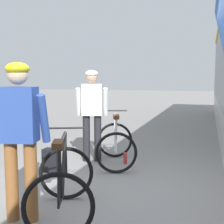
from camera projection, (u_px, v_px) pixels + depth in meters
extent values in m
plane|color=gray|center=(120.00, 196.00, 3.88)|extent=(80.00, 80.00, 0.00)
cylinder|color=#232328|center=(86.00, 138.00, 5.52)|extent=(0.14, 0.14, 0.90)
cylinder|color=#232328|center=(98.00, 138.00, 5.52)|extent=(0.14, 0.14, 0.90)
cube|color=white|center=(92.00, 100.00, 5.44)|extent=(0.44, 0.36, 0.60)
cylinder|color=white|center=(78.00, 102.00, 5.48)|extent=(0.17, 0.27, 0.56)
cylinder|color=white|center=(105.00, 102.00, 5.49)|extent=(0.17, 0.27, 0.56)
sphere|color=tan|center=(92.00, 77.00, 5.39)|extent=(0.22, 0.22, 0.22)
ellipsoid|color=white|center=(92.00, 74.00, 5.38)|extent=(0.33, 0.34, 0.14)
cylinder|color=#935B2D|center=(12.00, 181.00, 3.17)|extent=(0.14, 0.14, 0.90)
cylinder|color=#935B2D|center=(31.00, 182.00, 3.16)|extent=(0.14, 0.14, 0.90)
cube|color=#2D4C9E|center=(19.00, 115.00, 3.08)|extent=(0.43, 0.33, 0.60)
cylinder|color=#2D4C9E|center=(44.00, 119.00, 3.11)|extent=(0.15, 0.27, 0.56)
sphere|color=beige|center=(18.00, 75.00, 3.03)|extent=(0.22, 0.22, 0.22)
ellipsoid|color=yellow|center=(17.00, 69.00, 3.03)|extent=(0.31, 0.33, 0.14)
torus|color=black|center=(115.00, 140.00, 5.79)|extent=(0.69, 0.28, 0.71)
torus|color=black|center=(116.00, 153.00, 4.78)|extent=(0.69, 0.28, 0.71)
cylinder|color=white|center=(115.00, 131.00, 5.41)|extent=(0.26, 0.62, 0.63)
cylinder|color=white|center=(115.00, 116.00, 5.26)|extent=(0.32, 0.82, 0.04)
cylinder|color=white|center=(116.00, 136.00, 4.99)|extent=(0.13, 0.27, 0.62)
cylinder|color=white|center=(116.00, 152.00, 4.96)|extent=(0.15, 0.35, 0.08)
cylinder|color=white|center=(116.00, 136.00, 4.81)|extent=(0.07, 0.14, 0.56)
cylinder|color=white|center=(115.00, 127.00, 5.74)|extent=(0.06, 0.09, 0.55)
cylinder|color=black|center=(115.00, 111.00, 5.68)|extent=(0.46, 0.18, 0.02)
cube|color=#4C2D19|center=(116.00, 117.00, 4.80)|extent=(0.17, 0.26, 0.06)
torus|color=black|center=(66.00, 173.00, 3.73)|extent=(0.67, 0.33, 0.71)
torus|color=black|center=(58.00, 208.00, 2.72)|extent=(0.67, 0.33, 0.71)
cylinder|color=black|center=(64.00, 163.00, 3.35)|extent=(0.30, 0.61, 0.63)
cylinder|color=black|center=(62.00, 140.00, 3.20)|extent=(0.38, 0.80, 0.04)
cylinder|color=black|center=(60.00, 174.00, 2.93)|extent=(0.15, 0.27, 0.62)
cylinder|color=black|center=(60.00, 202.00, 2.90)|extent=(0.17, 0.34, 0.08)
cylinder|color=black|center=(58.00, 178.00, 2.75)|extent=(0.08, 0.14, 0.56)
cylinder|color=black|center=(66.00, 153.00, 3.68)|extent=(0.06, 0.09, 0.55)
cylinder|color=black|center=(65.00, 128.00, 3.62)|extent=(0.45, 0.21, 0.02)
cube|color=#4C2D19|center=(58.00, 144.00, 2.75)|extent=(0.19, 0.26, 0.06)
cube|color=black|center=(52.00, 160.00, 4.89)|extent=(0.28, 0.18, 0.40)
cylinder|color=red|center=(125.00, 158.00, 5.36)|extent=(0.07, 0.07, 0.21)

